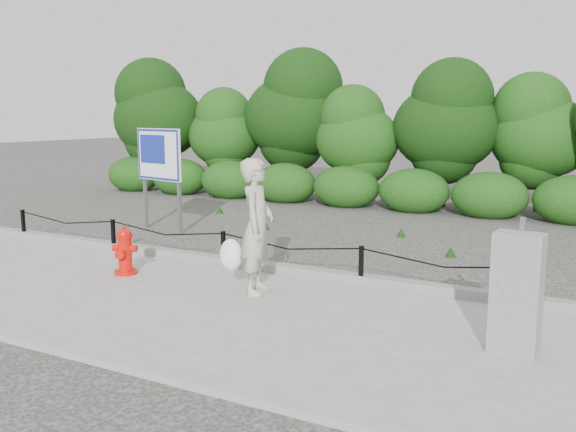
# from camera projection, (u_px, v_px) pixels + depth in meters

# --- Properties ---
(ground) EXTENTS (90.00, 90.00, 0.00)m
(ground) POSITION_uv_depth(u_px,v_px,m) (224.00, 270.00, 10.42)
(ground) COLOR #2D2B28
(ground) RESTS_ON ground
(sidewalk) EXTENTS (14.00, 4.00, 0.08)m
(sidewalk) POSITION_uv_depth(u_px,v_px,m) (145.00, 299.00, 8.67)
(sidewalk) COLOR gray
(sidewalk) RESTS_ON ground
(curb) EXTENTS (14.00, 0.22, 0.14)m
(curb) POSITION_uv_depth(u_px,v_px,m) (225.00, 261.00, 10.44)
(curb) COLOR slate
(curb) RESTS_ON sidewalk
(chain_barrier) EXTENTS (10.06, 0.06, 0.60)m
(chain_barrier) POSITION_uv_depth(u_px,v_px,m) (223.00, 244.00, 10.34)
(chain_barrier) COLOR black
(chain_barrier) RESTS_ON sidewalk
(treeline) EXTENTS (20.60, 3.77, 4.68)m
(treeline) POSITION_uv_depth(u_px,v_px,m) (415.00, 117.00, 17.49)
(treeline) COLOR black
(treeline) RESTS_ON ground
(fire_hydrant) EXTENTS (0.46, 0.46, 0.78)m
(fire_hydrant) POSITION_uv_depth(u_px,v_px,m) (125.00, 252.00, 9.80)
(fire_hydrant) COLOR red
(fire_hydrant) RESTS_ON sidewalk
(pedestrian) EXTENTS (0.85, 0.81, 1.95)m
(pedestrian) POSITION_uv_depth(u_px,v_px,m) (255.00, 228.00, 8.69)
(pedestrian) COLOR #B1AC97
(pedestrian) RESTS_ON sidewalk
(utility_cabinet) EXTENTS (0.53, 0.38, 1.46)m
(utility_cabinet) POSITION_uv_depth(u_px,v_px,m) (516.00, 294.00, 6.49)
(utility_cabinet) COLOR gray
(utility_cabinet) RESTS_ON sidewalk
(advertising_sign) EXTENTS (1.43, 0.39, 2.32)m
(advertising_sign) POSITION_uv_depth(u_px,v_px,m) (159.00, 159.00, 13.66)
(advertising_sign) COLOR slate
(advertising_sign) RESTS_ON ground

